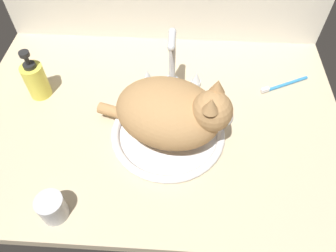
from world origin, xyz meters
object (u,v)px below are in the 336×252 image
object	(u,v)px
sink_basin	(168,133)
toothbrush	(283,85)
cat	(175,113)
faucet	(172,67)
metal_jar	(52,208)
soap_pump_bottle	(36,80)

from	to	relation	value
sink_basin	toothbrush	bearing A→B (deg)	31.23
toothbrush	sink_basin	bearing A→B (deg)	-148.77
cat	faucet	bearing A→B (deg)	94.82
sink_basin	cat	bearing A→B (deg)	-15.84
sink_basin	faucet	xyz separation A→B (cm)	(0.00, 19.58, 6.92)
metal_jar	sink_basin	bearing A→B (deg)	44.67
sink_basin	toothbrush	distance (cm)	41.26
sink_basin	cat	size ratio (longest dim) A/B	0.86
soap_pump_bottle	metal_jar	world-z (taller)	soap_pump_bottle
sink_basin	toothbrush	world-z (taller)	sink_basin
faucet	soap_pump_bottle	size ratio (longest dim) A/B	1.28
sink_basin	cat	distance (cm)	9.36
faucet	toothbrush	size ratio (longest dim) A/B	1.30
cat	toothbrush	distance (cm)	41.20
soap_pump_bottle	cat	bearing A→B (deg)	-18.54
faucet	toothbrush	xyz separation A→B (cm)	(35.28, 1.81, -7.26)
soap_pump_bottle	toothbrush	distance (cm)	76.08
sink_basin	faucet	distance (cm)	20.77
cat	metal_jar	distance (cm)	36.61
faucet	cat	bearing A→B (deg)	-85.18
faucet	toothbrush	world-z (taller)	faucet
sink_basin	cat	xyz separation A→B (cm)	(1.69, -0.48, 9.19)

